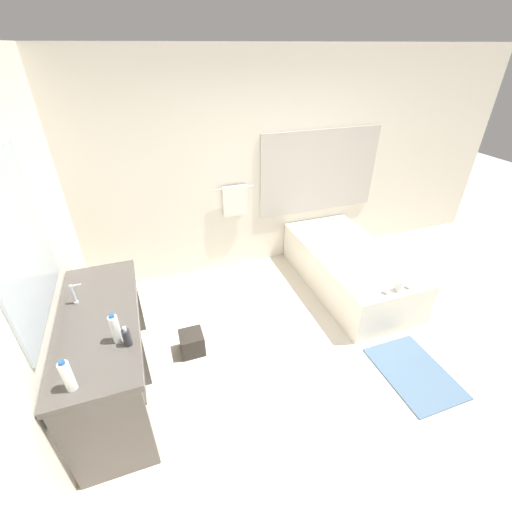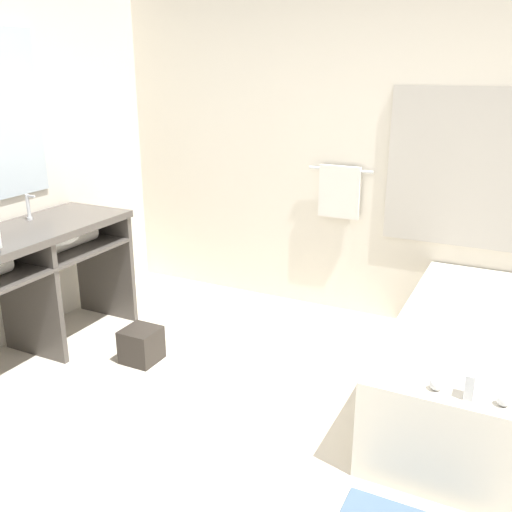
% 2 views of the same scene
% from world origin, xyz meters
% --- Properties ---
extents(ground_plane, '(16.00, 16.00, 0.00)m').
position_xyz_m(ground_plane, '(0.00, 0.00, 0.00)').
color(ground_plane, beige).
rests_on(ground_plane, ground).
extents(wall_back_with_blinds, '(7.40, 0.13, 2.70)m').
position_xyz_m(wall_back_with_blinds, '(0.03, 2.23, 1.34)').
color(wall_back_with_blinds, silver).
rests_on(wall_back_with_blinds, ground_plane).
extents(wall_left_with_mirror, '(0.08, 7.40, 2.70)m').
position_xyz_m(wall_left_with_mirror, '(-2.23, 0.01, 1.35)').
color(wall_left_with_mirror, silver).
rests_on(wall_left_with_mirror, ground_plane).
extents(vanity_counter, '(0.60, 1.54, 0.89)m').
position_xyz_m(vanity_counter, '(-1.89, 0.55, 0.66)').
color(vanity_counter, '#4C4742').
rests_on(vanity_counter, ground_plane).
extents(sink_faucet, '(0.09, 0.04, 0.18)m').
position_xyz_m(sink_faucet, '(-2.05, 0.75, 0.97)').
color(sink_faucet, silver).
rests_on(sink_faucet, vanity_counter).
extents(bathtub, '(0.95, 1.89, 0.64)m').
position_xyz_m(bathtub, '(0.90, 1.24, 0.28)').
color(bathtub, silver).
rests_on(bathtub, ground_plane).
extents(water_bottle_1, '(0.06, 0.06, 0.24)m').
position_xyz_m(water_bottle_1, '(-1.74, 0.20, 1.00)').
color(water_bottle_1, silver).
rests_on(water_bottle_1, vanity_counter).
extents(water_bottle_2, '(0.06, 0.06, 0.24)m').
position_xyz_m(water_bottle_2, '(-2.01, -0.12, 1.00)').
color(water_bottle_2, silver).
rests_on(water_bottle_2, vanity_counter).
extents(soap_dispenser, '(0.06, 0.06, 0.16)m').
position_xyz_m(soap_dispenser, '(-1.67, 0.14, 0.96)').
color(soap_dispenser, '#28282D').
rests_on(soap_dispenser, vanity_counter).
extents(waste_bin, '(0.23, 0.23, 0.23)m').
position_xyz_m(waste_bin, '(-1.19, 0.78, 0.12)').
color(waste_bin, '#2D2823').
rests_on(waste_bin, ground_plane).
extents(bath_mat, '(0.59, 0.82, 0.02)m').
position_xyz_m(bath_mat, '(0.75, -0.20, 0.01)').
color(bath_mat, slate).
rests_on(bath_mat, ground_plane).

